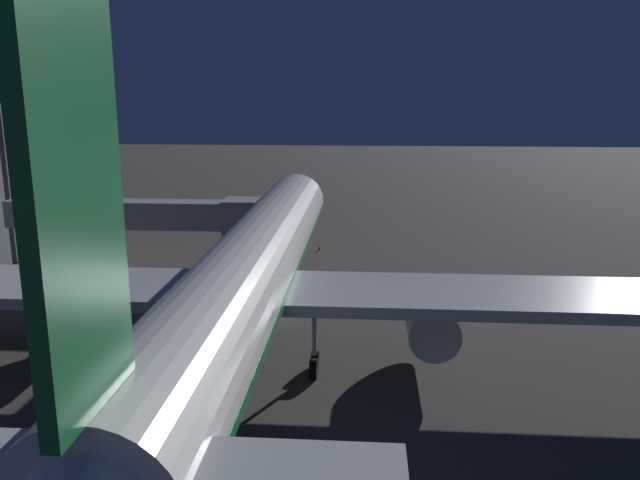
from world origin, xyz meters
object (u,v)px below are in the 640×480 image
at_px(airliner_at_gate, 250,275).
at_px(traffic_cone_nose_starboard, 279,247).
at_px(jet_bridge, 151,215).
at_px(traffic_cone_nose_port, 319,248).
at_px(apron_floodlight_mast, 52,148).

height_order(airliner_at_gate, traffic_cone_nose_starboard, airliner_at_gate).
xyz_separation_m(jet_bridge, traffic_cone_nose_port, (-14.80, -10.68, -5.52)).
distance_m(jet_bridge, traffic_cone_nose_starboard, 15.89).
bearing_deg(apron_floodlight_mast, airliner_at_gate, 134.03).
bearing_deg(airliner_at_gate, apron_floodlight_mast, -45.97).
relative_size(apron_floodlight_mast, traffic_cone_nose_port, 35.36).
bearing_deg(jet_bridge, traffic_cone_nose_port, -144.19).
height_order(traffic_cone_nose_port, traffic_cone_nose_starboard, same).
relative_size(airliner_at_gate, apron_floodlight_mast, 3.08).
bearing_deg(traffic_cone_nose_port, traffic_cone_nose_starboard, 0.00).
bearing_deg(jet_bridge, traffic_cone_nose_starboard, -134.25).
distance_m(jet_bridge, apron_floodlight_mast, 16.10).
distance_m(airliner_at_gate, apron_floodlight_mast, 37.10).
xyz_separation_m(apron_floodlight_mast, traffic_cone_nose_port, (-27.70, -2.70, -10.91)).
bearing_deg(traffic_cone_nose_starboard, apron_floodlight_mast, 6.62).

